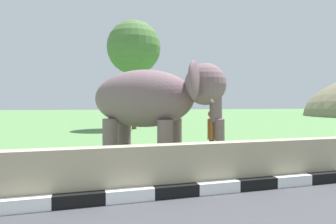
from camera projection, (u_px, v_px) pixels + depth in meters
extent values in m
cube|color=white|center=(23.00, 205.00, 4.80)|extent=(0.90, 0.20, 0.24)
cube|color=black|center=(79.00, 200.00, 5.05)|extent=(0.90, 0.20, 0.24)
cube|color=white|center=(130.00, 196.00, 5.31)|extent=(0.90, 0.20, 0.24)
cube|color=black|center=(176.00, 191.00, 5.56)|extent=(0.90, 0.20, 0.24)
cube|color=white|center=(218.00, 188.00, 5.82)|extent=(0.90, 0.20, 0.24)
cube|color=black|center=(257.00, 184.00, 6.08)|extent=(0.90, 0.20, 0.24)
cube|color=white|center=(292.00, 181.00, 6.33)|extent=(0.90, 0.20, 0.24)
cube|color=black|center=(325.00, 178.00, 6.59)|extent=(0.90, 0.20, 0.24)
cube|color=tan|center=(176.00, 168.00, 5.87)|extent=(28.00, 0.36, 1.00)
cylinder|color=slate|center=(175.00, 141.00, 8.70)|extent=(0.44, 0.44, 1.40)
cylinder|color=slate|center=(165.00, 145.00, 7.85)|extent=(0.44, 0.44, 1.40)
cylinder|color=slate|center=(124.00, 139.00, 9.23)|extent=(0.44, 0.44, 1.40)
cylinder|color=slate|center=(110.00, 143.00, 8.37)|extent=(0.44, 0.44, 1.40)
ellipsoid|color=slate|center=(143.00, 98.00, 8.50)|extent=(3.46, 3.07, 1.70)
sphere|color=slate|center=(205.00, 84.00, 7.92)|extent=(1.16, 1.16, 1.16)
ellipsoid|color=#D84C8C|center=(216.00, 78.00, 7.82)|extent=(0.66, 0.73, 0.44)
ellipsoid|color=slate|center=(205.00, 84.00, 8.70)|extent=(0.71, 0.88, 1.00)
ellipsoid|color=slate|center=(194.00, 80.00, 7.22)|extent=(0.71, 0.88, 1.00)
cylinder|color=slate|center=(216.00, 104.00, 7.84)|extent=(0.58, 0.63, 1.00)
cylinder|color=slate|center=(220.00, 133.00, 7.83)|extent=(0.41, 0.43, 0.82)
cone|color=beige|center=(215.00, 101.00, 8.12)|extent=(0.44, 0.54, 0.22)
cone|color=beige|center=(212.00, 100.00, 7.59)|extent=(0.44, 0.54, 0.22)
cylinder|color=navy|center=(212.00, 152.00, 8.38)|extent=(0.15, 0.15, 0.82)
cylinder|color=navy|center=(212.00, 154.00, 8.18)|extent=(0.15, 0.15, 0.82)
cube|color=#D85919|center=(212.00, 129.00, 8.27)|extent=(0.39, 0.46, 0.58)
cylinder|color=#9E7251|center=(212.00, 129.00, 8.52)|extent=(0.13, 0.14, 0.52)
cylinder|color=#9E7251|center=(212.00, 131.00, 8.01)|extent=(0.13, 0.14, 0.52)
sphere|color=#9E7251|center=(212.00, 114.00, 8.26)|extent=(0.23, 0.23, 0.23)
cylinder|color=brown|center=(134.00, 96.00, 21.31)|extent=(0.36, 0.36, 4.97)
sphere|color=#4A7139|center=(134.00, 48.00, 21.22)|extent=(3.96, 3.96, 3.96)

